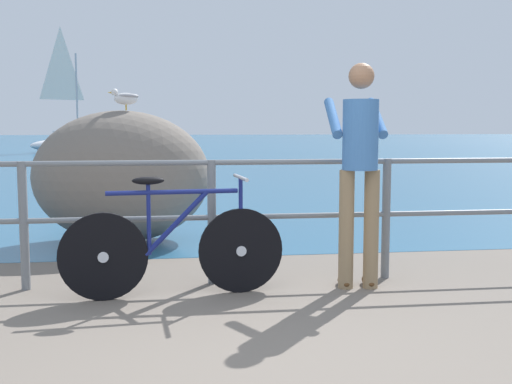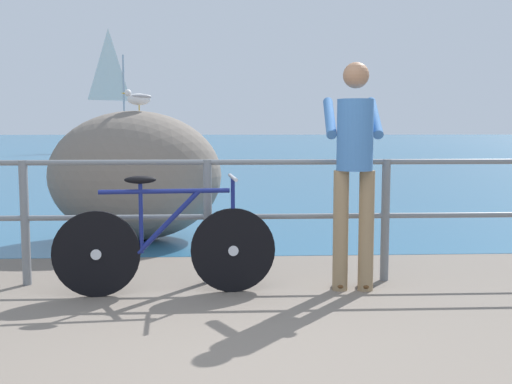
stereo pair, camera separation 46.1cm
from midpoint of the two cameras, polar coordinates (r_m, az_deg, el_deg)
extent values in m
cube|color=#6B6056|center=(23.23, -2.62, 2.72)|extent=(120.00, 120.00, 0.10)
cube|color=#285B7F|center=(51.09, -2.74, 4.59)|extent=(120.00, 90.00, 0.01)
cylinder|color=slate|center=(5.30, -18.10, -2.74)|extent=(0.07, 0.07, 1.02)
cylinder|color=slate|center=(5.12, -1.88, -2.75)|extent=(0.07, 0.07, 1.02)
cylinder|color=slate|center=(5.35, 14.19, -2.55)|extent=(0.07, 0.07, 1.02)
cylinder|color=slate|center=(5.06, -1.90, 2.73)|extent=(8.88, 0.04, 0.04)
cylinder|color=slate|center=(5.11, -1.88, -2.31)|extent=(8.88, 0.04, 0.04)
cylinder|color=black|center=(4.82, -11.78, -5.61)|extent=(0.66, 0.09, 0.66)
cylinder|color=#B7BCC6|center=(4.82, -11.78, -5.61)|extent=(0.08, 0.06, 0.08)
cylinder|color=black|center=(4.86, 0.61, -5.38)|extent=(0.66, 0.09, 0.66)
cylinder|color=#B7BCC6|center=(4.86, 0.61, -5.38)|extent=(0.08, 0.06, 0.08)
cylinder|color=navy|center=(4.74, -5.62, 0.05)|extent=(0.99, 0.12, 0.04)
cylinder|color=navy|center=(4.77, -5.28, -2.75)|extent=(0.50, 0.08, 0.50)
cylinder|color=navy|center=(4.76, -7.78, -2.43)|extent=(0.03, 0.03, 0.53)
ellipsoid|color=black|center=(4.72, -7.83, 1.11)|extent=(0.25, 0.12, 0.06)
cylinder|color=navy|center=(4.81, 0.61, -2.05)|extent=(0.03, 0.03, 0.57)
cylinder|color=#B7BCC6|center=(4.78, 0.62, 1.33)|extent=(0.07, 0.48, 0.03)
cylinder|color=#8C7251|center=(4.97, 10.41, -3.53)|extent=(0.12, 0.12, 0.95)
ellipsoid|color=#513319|center=(5.11, 10.23, -8.23)|extent=(0.12, 0.27, 0.08)
cylinder|color=#8C7251|center=(5.00, 12.69, -3.52)|extent=(0.12, 0.12, 0.95)
ellipsoid|color=#513319|center=(5.14, 12.46, -8.19)|extent=(0.12, 0.27, 0.08)
cylinder|color=#3F72B2|center=(4.91, 11.74, 5.14)|extent=(0.28, 0.28, 0.55)
sphere|color=#9E7051|center=(4.93, 11.86, 10.43)|extent=(0.20, 0.20, 0.20)
cylinder|color=#3F72B2|center=(5.12, 9.35, 6.75)|extent=(0.13, 0.52, 0.34)
cylinder|color=#3F72B2|center=(5.18, 13.34, 6.66)|extent=(0.13, 0.52, 0.34)
ellipsoid|color=slate|center=(7.13, -9.20, 1.47)|extent=(1.95, 1.37, 1.47)
cylinder|color=gold|center=(7.04, -8.80, 7.63)|extent=(0.01, 0.01, 0.06)
cylinder|color=gold|center=(7.08, -8.83, 7.62)|extent=(0.01, 0.01, 0.06)
ellipsoid|color=white|center=(7.06, -8.83, 8.40)|extent=(0.28, 0.15, 0.13)
ellipsoid|color=#9E9EA3|center=(7.07, -8.67, 8.64)|extent=(0.26, 0.16, 0.06)
sphere|color=white|center=(7.06, -9.82, 8.95)|extent=(0.08, 0.08, 0.08)
cone|color=gold|center=(7.06, -10.23, 8.90)|extent=(0.05, 0.03, 0.02)
ellipsoid|color=white|center=(32.70, -11.86, 4.27)|extent=(4.47, 3.31, 0.70)
cube|color=silver|center=(32.58, -12.37, 5.19)|extent=(1.53, 1.34, 0.36)
cylinder|color=#B2B2B7|center=(32.79, -11.62, 8.57)|extent=(0.10, 0.10, 4.20)
pyramid|color=white|center=(32.64, -12.93, 11.32)|extent=(1.42, 0.84, 3.57)
camera|label=1|loc=(0.23, -87.60, 0.25)|focal=43.67mm
camera|label=2|loc=(0.23, 92.40, -0.25)|focal=43.67mm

